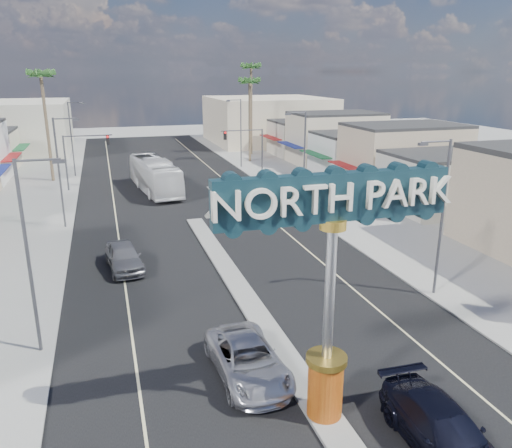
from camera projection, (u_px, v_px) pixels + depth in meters
ground at (192, 218)px, 44.31m from camera, size 160.00×160.00×0.00m
road at (192, 217)px, 44.31m from camera, size 20.00×120.00×0.01m
median_island at (240, 288)px, 29.66m from camera, size 1.30×30.00×0.16m
sidewalk_left at (21, 231)px, 40.36m from camera, size 8.00×120.00×0.12m
sidewalk_right at (336, 205)px, 48.22m from camera, size 8.00×120.00×0.12m
storefront_row_right at (364, 151)px, 62.05m from camera, size 12.00×42.00×6.00m
backdrop_far_left at (2, 128)px, 78.10m from camera, size 20.00×20.00×8.00m
backdrop_far_right at (268, 120)px, 90.45m from camera, size 20.00×20.00×8.00m
gateway_sign at (331, 271)px, 16.96m from camera, size 8.20×1.50×9.15m
traffic_signal_left at (83, 151)px, 53.27m from camera, size 5.09×0.45×6.00m
traffic_signal_right at (247, 144)px, 58.43m from camera, size 5.09×0.45×6.00m
streetlight_l_near at (31, 249)px, 21.62m from camera, size 2.03×0.22×9.00m
streetlight_l_mid at (61, 168)px, 39.90m from camera, size 2.03×0.22×9.00m
streetlight_l_far at (73, 135)px, 60.01m from camera, size 2.03×0.22×9.00m
streetlight_r_near at (440, 211)px, 27.47m from camera, size 2.03×0.22×9.00m
streetlight_r_mid at (303, 155)px, 45.76m from camera, size 2.03×0.22×9.00m
streetlight_r_far at (240, 130)px, 65.87m from camera, size 2.03×0.22×9.00m
palm_left_far at (41, 80)px, 55.58m from camera, size 2.60×2.60×13.10m
palm_right_mid at (250, 85)px, 68.62m from camera, size 2.60×2.60×12.10m
palm_right_far at (251, 72)px, 74.15m from camera, size 2.60×2.60×14.10m
suv_left at (248, 360)px, 21.00m from camera, size 2.83×5.80×1.59m
suv_right at (443, 431)px, 16.79m from camera, size 2.47×5.74×1.65m
car_parked_left at (124, 257)px, 32.51m from camera, size 2.59×5.28×1.73m
car_parked_right at (253, 194)px, 49.26m from camera, size 2.06×5.32×1.73m
city_bus at (155, 175)px, 53.46m from camera, size 4.51×13.01×3.55m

